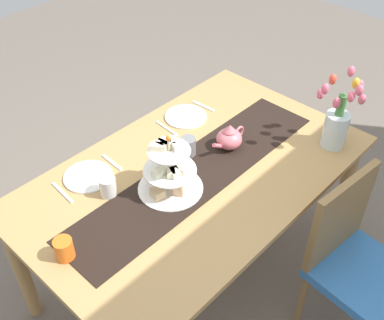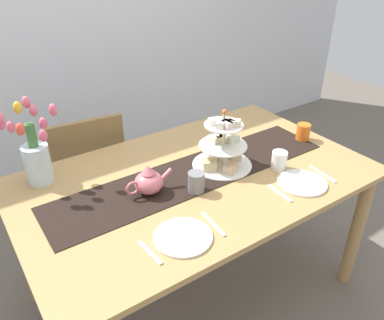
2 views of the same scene
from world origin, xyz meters
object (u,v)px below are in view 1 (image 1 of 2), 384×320
Objects in this scene: tulip_vase at (337,121)px; fork_left at (203,106)px; knife_right at (62,193)px; dining_table at (195,187)px; mug_white_text at (108,187)px; tiered_cake_stand at (170,172)px; knife_left at (167,128)px; chair_left at (354,257)px; dinner_plate_right at (88,177)px; dinner_plate_left at (186,117)px; fork_right at (112,162)px; mug_grey at (188,146)px; mug_orange at (64,249)px; teapot at (229,138)px.

tulip_vase is 0.75m from fork_left.
knife_right is (0.96, 0.00, 0.00)m from fork_left.
dining_table is 0.44m from mug_white_text.
knife_left is (-0.31, -0.34, -0.10)m from tiered_cake_stand.
dinner_plate_right is (0.67, -1.09, 0.28)m from chair_left.
tiered_cake_stand is 1.79× the size of knife_right.
chair_left is 9.58× the size of mug_white_text.
fork_left is (-0.15, 0.00, -0.00)m from dinner_plate_left.
fork_left is at bearing 180.00° from knife_right.
knife_right is (0.81, -1.09, 0.28)m from chair_left.
dinner_plate_right is 0.17m from mug_white_text.
dinner_plate_right is at bearing -35.30° from tulip_vase.
dinner_plate_right is at bearing 0.00° from fork_right.
mug_grey is at bearing -123.23° from dining_table.
tulip_vase is 2.34× the size of knife_right.
tulip_vase reaches higher than mug_white_text.
knife_right is at bearing -33.37° from dining_table.
mug_grey is 1.00× the size of mug_orange.
mug_grey is (-0.30, 0.23, 0.05)m from fork_right.
knife_right is at bearing 0.00° from dinner_plate_left.
dinner_plate_left is 0.69m from mug_white_text.
teapot is 0.54m from tulip_vase.
mug_grey is at bearing -40.85° from tulip_vase.
tiered_cake_stand is 0.77× the size of tulip_vase.
knife_right is 0.64m from mug_grey.
mug_grey is at bearing -174.04° from mug_orange.
tulip_vase is at bearing 105.09° from fork_left.
mug_white_text is (0.38, -0.18, 0.15)m from dining_table.
teapot reaches higher than knife_left.
dinner_plate_left is at bearing 0.00° from fork_left.
mug_grey is (-0.07, -0.11, 0.15)m from dining_table.
dining_table is 17.82× the size of mug_orange.
fork_right is at bearing -78.82° from tiered_cake_stand.
fork_right is at bearing -37.19° from mug_grey.
tulip_vase reaches higher than mug_orange.
mug_grey reaches higher than knife_right.
tiered_cake_stand is at bearing 140.41° from mug_white_text.
fork_left is at bearing 180.00° from dinner_plate_right.
dining_table is at bearing 37.76° from fork_left.
mug_grey reaches higher than fork_left.
knife_right reaches higher than dining_table.
fork_left is 1.58× the size of mug_white_text.
chair_left is at bearing 104.38° from mug_grey.
tulip_vase is (-0.79, 0.37, 0.05)m from tiered_cake_stand.
fork_left is at bearing -142.24° from dining_table.
fork_right is at bearing -56.27° from dining_table.
mug_orange is (1.35, -0.40, -0.10)m from tulip_vase.
fork_right is 0.88× the size of knife_right.
tiered_cake_stand reaches higher than dinner_plate_left.
fork_left is 0.81m from dinner_plate_right.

